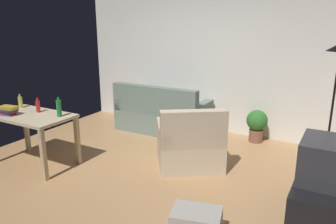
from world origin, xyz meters
TOP-DOWN VIEW (x-y plane):
  - ground_plane at (0.00, 0.00)m, footprint 5.20×4.40m
  - wall_rear at (0.00, 2.20)m, footprint 5.20×0.10m
  - couch at (-0.64, 1.59)m, footprint 1.71×0.84m
  - tv_stand at (2.25, -0.15)m, footprint 0.44×1.10m
  - tv at (2.25, -0.15)m, footprint 0.41×0.60m
  - desk at (-1.54, -0.60)m, footprint 1.20×0.71m
  - potted_plant at (1.08, 1.90)m, footprint 0.36×0.36m
  - armchair at (0.50, 0.43)m, footprint 1.22×1.20m
  - bottle_squat at (-1.99, -0.41)m, footprint 0.06×0.06m
  - bottle_red at (-1.54, -0.46)m, footprint 0.06×0.06m
  - bottle_green at (-1.10, -0.47)m, footprint 0.07×0.07m
  - book_stack at (-1.80, -0.77)m, footprint 0.27×0.18m

SIDE VIEW (x-z plane):
  - ground_plane at x=0.00m, z-range -0.02..0.00m
  - tv_stand at x=2.25m, z-range 0.00..0.48m
  - couch at x=-0.64m, z-range -0.15..0.77m
  - armchair at x=0.50m, z-range -0.14..0.78m
  - potted_plant at x=1.08m, z-range 0.05..0.62m
  - desk at x=-1.54m, z-range 0.27..1.03m
  - tv at x=2.25m, z-range 0.48..0.92m
  - book_stack at x=-1.80m, z-range 0.77..0.89m
  - bottle_squat at x=-1.99m, z-range 0.74..0.96m
  - bottle_red at x=-1.54m, z-range 0.74..0.96m
  - bottle_green at x=-1.10m, z-range 0.74..1.02m
  - wall_rear at x=0.00m, z-range 0.00..2.70m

